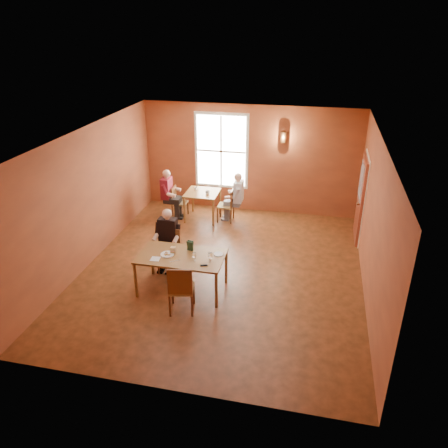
% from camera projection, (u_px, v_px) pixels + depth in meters
% --- Properties ---
extents(ground, '(6.00, 7.00, 0.01)m').
position_uv_depth(ground, '(222.00, 271.00, 9.64)').
color(ground, brown).
rests_on(ground, ground).
extents(wall_back, '(6.00, 0.04, 3.00)m').
position_uv_depth(wall_back, '(250.00, 159.00, 12.08)').
color(wall_back, brown).
rests_on(wall_back, ground).
extents(wall_front, '(6.00, 0.04, 3.00)m').
position_uv_depth(wall_front, '(165.00, 308.00, 5.91)').
color(wall_front, brown).
rests_on(wall_front, ground).
extents(wall_left, '(0.04, 7.00, 3.00)m').
position_uv_depth(wall_left, '(89.00, 197.00, 9.59)').
color(wall_left, brown).
rests_on(wall_left, ground).
extents(wall_right, '(0.04, 7.00, 3.00)m').
position_uv_depth(wall_right, '(373.00, 222.00, 8.41)').
color(wall_right, brown).
rests_on(wall_right, ground).
extents(ceiling, '(6.00, 7.00, 0.04)m').
position_uv_depth(ceiling, '(222.00, 137.00, 8.35)').
color(ceiling, white).
rests_on(ceiling, wall_back).
extents(window, '(1.36, 0.10, 1.96)m').
position_uv_depth(window, '(221.00, 151.00, 12.11)').
color(window, white).
rests_on(window, wall_back).
extents(door, '(0.12, 1.04, 2.10)m').
position_uv_depth(door, '(360.00, 199.00, 10.64)').
color(door, maroon).
rests_on(door, ground).
extents(wall_sconce, '(0.16, 0.16, 0.28)m').
position_uv_depth(wall_sconce, '(283.00, 137.00, 11.52)').
color(wall_sconce, brown).
rests_on(wall_sconce, wall_back).
extents(main_table, '(1.71, 0.96, 0.80)m').
position_uv_depth(main_table, '(182.00, 273.00, 8.81)').
color(main_table, brown).
rests_on(main_table, ground).
extents(chair_diner_main, '(0.41, 0.41, 0.93)m').
position_uv_depth(chair_diner_main, '(169.00, 252.00, 9.45)').
color(chair_diner_main, '#522912').
rests_on(chair_diner_main, ground).
extents(diner_main, '(0.53, 0.53, 1.31)m').
position_uv_depth(diner_main, '(168.00, 245.00, 9.34)').
color(diner_main, black).
rests_on(diner_main, ground).
extents(chair_empty, '(0.53, 0.53, 1.02)m').
position_uv_depth(chair_empty, '(182.00, 287.00, 8.14)').
color(chair_empty, '#563518').
rests_on(chair_empty, ground).
extents(plate_food, '(0.29, 0.29, 0.04)m').
position_uv_depth(plate_food, '(167.00, 254.00, 8.65)').
color(plate_food, white).
rests_on(plate_food, main_table).
extents(sandwich, '(0.10, 0.10, 0.12)m').
position_uv_depth(sandwich, '(173.00, 251.00, 8.69)').
color(sandwich, '#B08D49').
rests_on(sandwich, main_table).
extents(goblet_b, '(0.10, 0.10, 0.20)m').
position_uv_depth(goblet_b, '(210.00, 257.00, 8.38)').
color(goblet_b, white).
rests_on(goblet_b, main_table).
extents(goblet_c, '(0.09, 0.09, 0.20)m').
position_uv_depth(goblet_c, '(194.00, 257.00, 8.40)').
color(goblet_c, white).
rests_on(goblet_c, main_table).
extents(menu_stand, '(0.14, 0.09, 0.22)m').
position_uv_depth(menu_stand, '(190.00, 246.00, 8.77)').
color(menu_stand, '#1D3923').
rests_on(menu_stand, main_table).
extents(knife, '(0.17, 0.12, 0.00)m').
position_uv_depth(knife, '(175.00, 261.00, 8.44)').
color(knife, silver).
rests_on(knife, main_table).
extents(napkin, '(0.19, 0.19, 0.01)m').
position_uv_depth(napkin, '(155.00, 259.00, 8.51)').
color(napkin, silver).
rests_on(napkin, main_table).
extents(side_plate, '(0.25, 0.25, 0.02)m').
position_uv_depth(side_plate, '(219.00, 254.00, 8.66)').
color(side_plate, white).
rests_on(side_plate, main_table).
extents(sunglasses, '(0.14, 0.08, 0.02)m').
position_uv_depth(sunglasses, '(204.00, 265.00, 8.28)').
color(sunglasses, black).
rests_on(sunglasses, main_table).
extents(second_table, '(0.88, 0.88, 0.77)m').
position_uv_depth(second_table, '(203.00, 205.00, 11.99)').
color(second_table, brown).
rests_on(second_table, ground).
extents(chair_diner_white, '(0.41, 0.41, 0.92)m').
position_uv_depth(chair_diner_white, '(226.00, 205.00, 11.83)').
color(chair_diner_white, '#4F230F').
rests_on(chair_diner_white, ground).
extents(diner_white, '(0.52, 0.52, 1.31)m').
position_uv_depth(diner_white, '(227.00, 198.00, 11.74)').
color(diner_white, silver).
rests_on(diner_white, ground).
extents(chair_diner_maroon, '(0.38, 0.38, 0.86)m').
position_uv_depth(chair_diner_maroon, '(180.00, 202.00, 12.10)').
color(chair_diner_maroon, '#3B1B0E').
rests_on(chair_diner_maroon, ground).
extents(diner_maroon, '(0.53, 0.53, 1.32)m').
position_uv_depth(diner_maroon, '(179.00, 194.00, 12.01)').
color(diner_maroon, maroon).
rests_on(diner_maroon, ground).
extents(cup_a, '(0.14, 0.14, 0.09)m').
position_uv_depth(cup_a, '(208.00, 193.00, 11.68)').
color(cup_a, white).
rests_on(cup_a, second_table).
extents(cup_b, '(0.11, 0.11, 0.09)m').
position_uv_depth(cup_b, '(196.00, 189.00, 11.94)').
color(cup_b, silver).
rests_on(cup_b, second_table).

